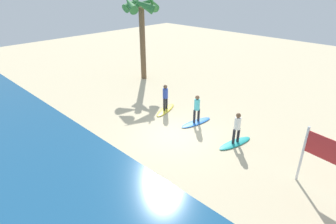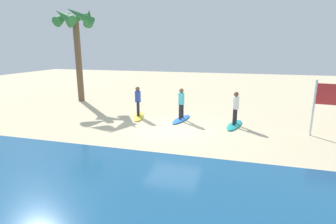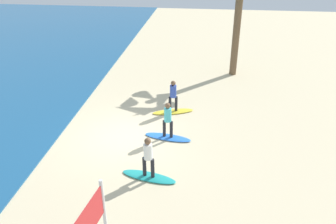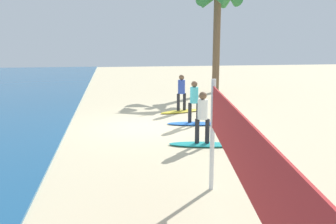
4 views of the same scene
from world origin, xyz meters
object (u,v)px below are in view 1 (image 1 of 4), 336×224
object	(u,v)px
surfboard_blue	(196,122)
surfboard_yellow	(165,110)
surfer_teal	(237,126)
surfer_blue	(197,107)
surfer_yellow	(165,95)
palm_tree	(141,12)
surfboard_teal	(235,143)

from	to	relation	value
surfboard_blue	surfboard_yellow	bearing A→B (deg)	-79.60
surfer_teal	surfboard_blue	distance (m)	3.02
surfboard_blue	surfer_blue	distance (m)	0.99
surfer_teal	surfer_yellow	distance (m)	5.32
palm_tree	surfer_yellow	bearing A→B (deg)	150.45
surfer_blue	surfboard_blue	bearing A→B (deg)	-89.10
surfer_teal	surfer_blue	distance (m)	2.85
surfer_teal	palm_tree	size ratio (longest dim) A/B	0.25
surfer_teal	surfboard_blue	size ratio (longest dim) A/B	0.78
surfboard_teal	surfer_blue	bearing A→B (deg)	-85.61
surfer_blue	palm_tree	bearing A→B (deg)	-21.51
surfer_blue	palm_tree	distance (m)	9.85
surfboard_blue	surfer_yellow	bearing A→B (deg)	-79.60
surfer_teal	surfboard_yellow	distance (m)	5.41
surfer_teal	surfboard_yellow	world-z (taller)	surfer_teal
surfboard_teal	surfboard_blue	distance (m)	2.85
surfboard_yellow	palm_tree	size ratio (longest dim) A/B	0.32
surfer_blue	surfboard_yellow	xyz separation A→B (m)	(2.48, 0.03, -0.99)
surfer_blue	surfboard_teal	bearing A→B (deg)	172.45
palm_tree	surfboard_teal	bearing A→B (deg)	161.86
surfer_yellow	palm_tree	xyz separation A→B (m)	(5.79, -3.29, 4.24)
surfboard_blue	surfboard_yellow	distance (m)	2.48
surfer_teal	surfboard_blue	bearing A→B (deg)	-7.55
surfer_blue	surfer_teal	bearing A→B (deg)	172.45
surfboard_teal	surfboard_blue	world-z (taller)	same
surfboard_blue	surfer_yellow	distance (m)	2.67
surfboard_blue	surfer_yellow	size ratio (longest dim) A/B	1.28
surfer_blue	surfboard_yellow	bearing A→B (deg)	0.58
surfboard_teal	palm_tree	xyz separation A→B (m)	(11.10, -3.64, 5.23)
surfboard_teal	surfer_yellow	distance (m)	5.41
surfer_teal	palm_tree	xyz separation A→B (m)	(11.10, -3.64, 4.24)
palm_tree	surfer_teal	bearing A→B (deg)	161.86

